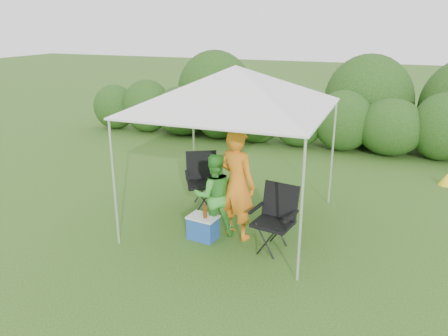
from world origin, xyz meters
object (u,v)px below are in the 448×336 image
(chair_right, at_px, (276,214))
(canopy, at_px, (235,88))
(chair_left, at_px, (202,176))
(cooler, at_px, (203,227))
(man, at_px, (237,184))
(woman, at_px, (214,195))

(chair_right, bearing_deg, canopy, 154.27)
(chair_left, relative_size, cooler, 2.04)
(man, height_order, woman, man)
(man, bearing_deg, chair_right, -172.74)
(chair_left, bearing_deg, cooler, -94.35)
(man, height_order, cooler, man)
(chair_right, height_order, woman, woman)
(woman, xyz_separation_m, cooler, (-0.11, -0.23, -0.52))
(chair_right, bearing_deg, woman, -174.84)
(man, xyz_separation_m, cooler, (-0.50, -0.28, -0.75))
(canopy, relative_size, chair_left, 2.88)
(canopy, relative_size, cooler, 5.86)
(canopy, bearing_deg, man, -66.41)
(canopy, height_order, woman, canopy)
(chair_right, height_order, man, man)
(man, bearing_deg, cooler, 48.52)
(man, bearing_deg, chair_left, -24.47)
(cooler, bearing_deg, chair_left, 121.27)
(chair_right, height_order, chair_left, chair_left)
(chair_right, distance_m, man, 0.81)
(chair_left, bearing_deg, man, -71.98)
(canopy, xyz_separation_m, man, (0.24, -0.54, -1.51))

